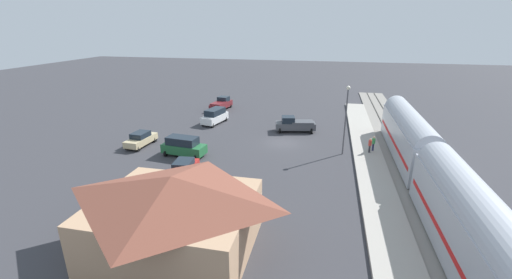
% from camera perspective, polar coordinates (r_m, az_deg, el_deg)
% --- Properties ---
extents(ground_plane, '(200.00, 200.00, 0.00)m').
position_cam_1_polar(ground_plane, '(41.68, 4.68, -0.56)').
color(ground_plane, '#38383D').
extents(railway_track, '(4.80, 70.00, 0.30)m').
position_cam_1_polar(railway_track, '(42.28, 23.83, -1.78)').
color(railway_track, gray).
rests_on(railway_track, ground).
extents(platform, '(3.20, 46.00, 0.30)m').
position_cam_1_polar(platform, '(41.60, 18.45, -1.34)').
color(platform, '#A8A399').
rests_on(platform, ground).
extents(station_building, '(10.64, 9.02, 5.22)m').
position_cam_1_polar(station_building, '(22.31, -13.91, -12.03)').
color(station_building, tan).
rests_on(station_building, ground).
extents(pedestrian_on_platform, '(0.36, 0.36, 1.71)m').
position_cam_1_polar(pedestrian_on_platform, '(40.16, 19.62, -0.50)').
color(pedestrian_on_platform, '#23284C').
rests_on(pedestrian_on_platform, platform).
extents(pedestrian_waiting_far, '(0.36, 0.36, 1.71)m').
position_cam_1_polar(pedestrian_waiting_far, '(39.42, 19.07, -0.80)').
color(pedestrian_waiting_far, '#333338').
rests_on(pedestrian_waiting_far, platform).
extents(suv_white, '(2.95, 5.20, 2.22)m').
position_cam_1_polar(suv_white, '(49.85, -7.11, 4.07)').
color(suv_white, white).
rests_on(suv_white, ground).
extents(pickup_maroon, '(2.70, 5.62, 2.14)m').
position_cam_1_polar(pickup_maroon, '(57.95, -6.01, 6.13)').
color(pickup_maroon, maroon).
rests_on(pickup_maroon, ground).
extents(sedan_tan, '(2.18, 4.63, 1.74)m').
position_cam_1_polar(sedan_tan, '(42.62, -19.25, 0.09)').
color(sedan_tan, '#C6B284').
rests_on(sedan_tan, ground).
extents(suv_green, '(5.09, 2.83, 2.22)m').
position_cam_1_polar(suv_green, '(38.01, -12.41, -1.11)').
color(suv_green, '#236638').
rests_on(suv_green, ground).
extents(pickup_charcoal, '(5.68, 3.28, 2.14)m').
position_cam_1_polar(pickup_charcoal, '(45.94, 6.68, 2.61)').
color(pickup_charcoal, '#47494F').
rests_on(pickup_charcoal, ground).
extents(sedan_red, '(2.27, 4.66, 1.74)m').
position_cam_1_polar(sedan_red, '(32.76, -12.35, -5.00)').
color(sedan_red, red).
rests_on(sedan_red, ground).
extents(light_pole_near_platform, '(0.44, 0.44, 7.86)m').
position_cam_1_polar(light_pole_near_platform, '(37.77, 15.30, 4.56)').
color(light_pole_near_platform, '#515156').
rests_on(light_pole_near_platform, ground).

